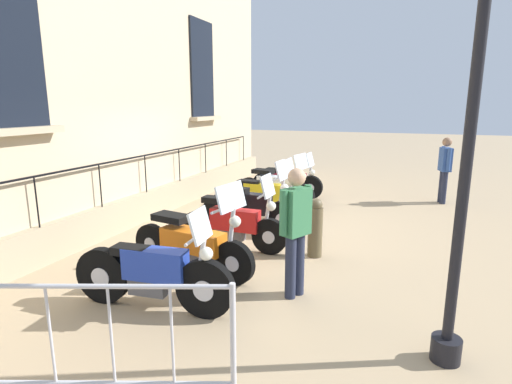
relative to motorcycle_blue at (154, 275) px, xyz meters
name	(u,v)px	position (x,y,z in m)	size (l,w,h in m)	color
ground_plane	(235,230)	(-0.37, 3.23, -0.45)	(60.00, 60.00, 0.00)	tan
building_facade	(118,5)	(-2.81, 3.23, 3.88)	(0.82, 12.77, 8.86)	#C6B28E
motorcycle_blue	(154,275)	(0.00, 0.00, 0.00)	(2.07, 0.54, 1.29)	black
motorcycle_orange	(192,244)	(-0.12, 1.12, 0.00)	(2.13, 0.81, 1.40)	black
motorcycle_red	(234,224)	(0.05, 2.25, -0.01)	(1.95, 0.54, 1.32)	black
motorcycle_black	(251,210)	(-0.02, 3.23, 0.00)	(2.04, 0.55, 1.43)	black
motorcycle_yellow	(263,198)	(-0.16, 4.32, -0.01)	(1.91, 0.62, 1.32)	black
motorcycle_white	(275,188)	(-0.22, 5.33, 0.00)	(2.09, 0.83, 1.31)	black
motorcycle_maroon	(288,182)	(-0.22, 6.39, -0.04)	(1.93, 0.62, 1.21)	black
lamppost	(476,81)	(3.20, 0.13, 2.17)	(0.33, 1.03, 3.85)	black
crowd_barrier	(81,338)	(0.34, -1.50, 0.12)	(2.37, 0.90, 1.05)	#B7B7BF
bollard	(315,227)	(1.41, 2.40, 0.04)	(0.23, 0.23, 0.97)	brown
pedestrian_standing	(445,167)	(3.59, 7.10, 0.47)	(0.30, 0.52, 1.64)	#23283D
pedestrian_walking	(296,226)	(1.47, 0.94, 0.50)	(0.36, 0.48, 1.67)	#23283D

